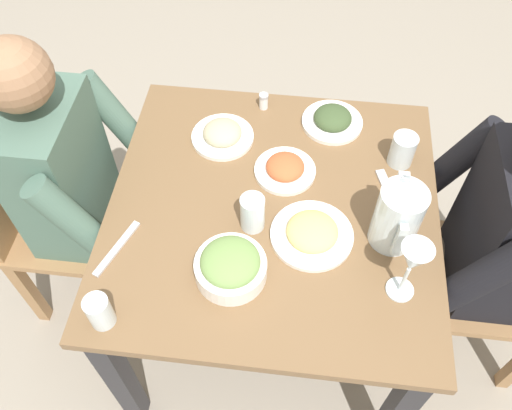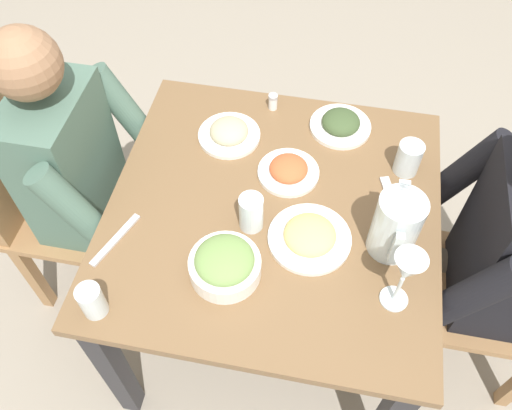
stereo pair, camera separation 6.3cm
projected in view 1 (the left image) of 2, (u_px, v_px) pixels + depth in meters
name	position (u px, v px, depth m)	size (l,w,h in m)	color
ground_plane	(268.00, 315.00, 2.06)	(8.00, 8.00, 0.00)	gray
dining_table	(272.00, 229.00, 1.58)	(0.92, 0.92, 0.71)	brown
chair_near	(44.00, 209.00, 1.77)	(0.40, 0.40, 0.85)	#997047
diner_near	(93.00, 188.00, 1.64)	(0.48, 0.53, 1.15)	#4C6B5B
diner_far	(467.00, 239.00, 1.53)	(0.48, 0.53, 1.15)	black
water_pitcher	(397.00, 217.00, 1.35)	(0.16, 0.12, 0.19)	silver
salad_bowl	(231.00, 266.00, 1.33)	(0.18, 0.18, 0.09)	white
plate_rice_curry	(285.00, 168.00, 1.55)	(0.18, 0.18, 0.05)	white
plate_beans	(222.00, 134.00, 1.63)	(0.19, 0.19, 0.05)	white
plate_dolmas	(332.00, 120.00, 1.67)	(0.19, 0.19, 0.05)	white
plate_fries	(312.00, 233.00, 1.42)	(0.22, 0.22, 0.05)	white
water_glass_center	(99.00, 311.00, 1.25)	(0.06, 0.06, 0.10)	silver
water_glass_near_right	(252.00, 213.00, 1.41)	(0.07, 0.07, 0.11)	silver
water_glass_far_right	(403.00, 150.00, 1.55)	(0.07, 0.07, 0.10)	silver
wine_glass	(413.00, 261.00, 1.22)	(0.08, 0.08, 0.20)	silver
salt_shaker	(264.00, 101.00, 1.70)	(0.03, 0.03, 0.05)	white
fork_near	(389.00, 193.00, 1.51)	(0.17, 0.03, 0.01)	silver
knife_near	(117.00, 248.00, 1.40)	(0.18, 0.02, 0.01)	silver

